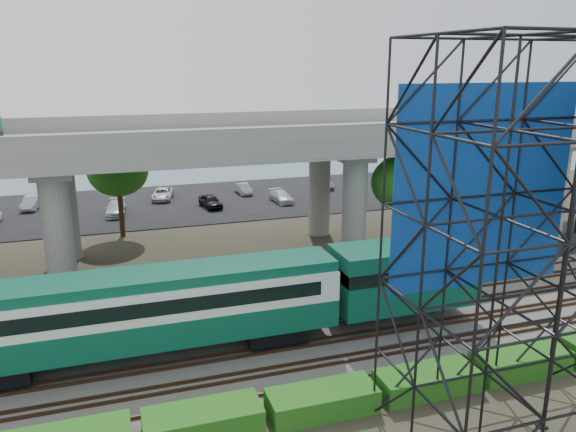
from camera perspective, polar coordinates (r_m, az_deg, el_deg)
name	(u,v)px	position (r m, az deg, el deg)	size (l,w,h in m)	color
ground	(271,365)	(28.16, -1.79, -14.87)	(140.00, 140.00, 0.00)	#474233
ballast_bed	(260,344)	(29.79, -2.89, -12.85)	(90.00, 12.00, 0.20)	slate
service_road	(226,285)	(37.33, -6.34, -7.00)	(90.00, 5.00, 0.08)	black
parking_lot	(179,203)	(59.49, -11.00, 1.30)	(90.00, 18.00, 0.08)	black
harbor_water	(159,167)	(80.93, -13.00, 4.86)	(140.00, 40.00, 0.03)	#415F6B
rail_tracks	(260,341)	(29.71, -2.90, -12.55)	(90.00, 9.52, 0.16)	#472D1E
commuter_train	(187,303)	(27.96, -10.23, -8.72)	(29.30, 3.06, 4.30)	black
overpass	(187,150)	(40.20, -10.26, 6.57)	(80.00, 12.00, 12.40)	#9E9B93
scaffold_tower	(532,255)	(22.03, 23.58, -3.66)	(9.36, 6.36, 15.00)	black
hedge_strip	(322,400)	(24.68, 3.51, -18.14)	(34.60, 1.80, 1.20)	#185714
trees	(141,190)	(40.54, -14.70, 2.58)	(40.94, 16.94, 7.69)	#382314
suv	(77,286)	(37.46, -20.66, -6.69)	(2.22, 4.81, 1.34)	black
parked_cars	(177,198)	(58.78, -11.24, 1.78)	(36.21, 9.55, 1.29)	white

